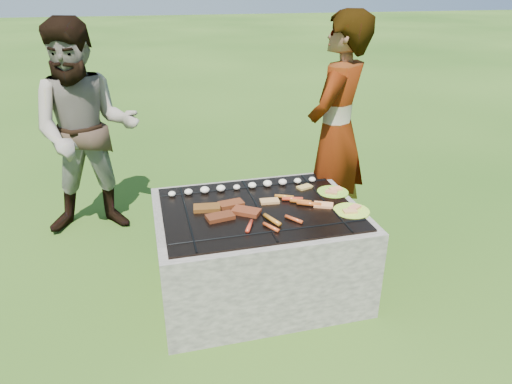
% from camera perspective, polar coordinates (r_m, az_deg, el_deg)
% --- Properties ---
extents(lawn, '(60.00, 60.00, 0.00)m').
position_cam_1_polar(lawn, '(3.23, 0.22, -11.73)').
color(lawn, '#1E4310').
rests_on(lawn, ground).
extents(fire_pit, '(1.30, 1.00, 0.62)m').
position_cam_1_polar(fire_pit, '(3.07, 0.23, -7.49)').
color(fire_pit, gray).
rests_on(fire_pit, ground).
extents(mushrooms, '(1.05, 0.06, 0.04)m').
position_cam_1_polar(mushrooms, '(3.17, -1.63, 0.73)').
color(mushrooms, '#F4E8CF').
rests_on(mushrooms, fire_pit).
extents(pork_slabs, '(0.42, 0.28, 0.03)m').
position_cam_1_polar(pork_slabs, '(2.86, -3.73, -2.27)').
color(pork_slabs, '#95551B').
rests_on(pork_slabs, fire_pit).
extents(sausages, '(0.56, 0.48, 0.03)m').
position_cam_1_polar(sausages, '(2.85, 3.83, -2.29)').
color(sausages, orange).
rests_on(sausages, fire_pit).
extents(bread_on_grate, '(0.45, 0.40, 0.02)m').
position_cam_1_polar(bread_on_grate, '(3.02, 5.31, -0.88)').
color(bread_on_grate, tan).
rests_on(bread_on_grate, fire_pit).
extents(plate_far, '(0.24, 0.24, 0.03)m').
position_cam_1_polar(plate_far, '(3.18, 9.59, -0.01)').
color(plate_far, '#C4FC3C').
rests_on(plate_far, fire_pit).
extents(plate_near, '(0.27, 0.27, 0.03)m').
position_cam_1_polar(plate_near, '(2.93, 11.84, -2.35)').
color(plate_near, '#F2FF3C').
rests_on(plate_near, fire_pit).
extents(cook, '(0.75, 0.75, 1.76)m').
position_cam_1_polar(cook, '(3.53, 9.98, 7.23)').
color(cook, gray).
rests_on(cook, ground).
extents(bystander, '(0.85, 0.68, 1.71)m').
position_cam_1_polar(bystander, '(3.85, -20.39, 7.10)').
color(bystander, '#A49989').
rests_on(bystander, ground).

